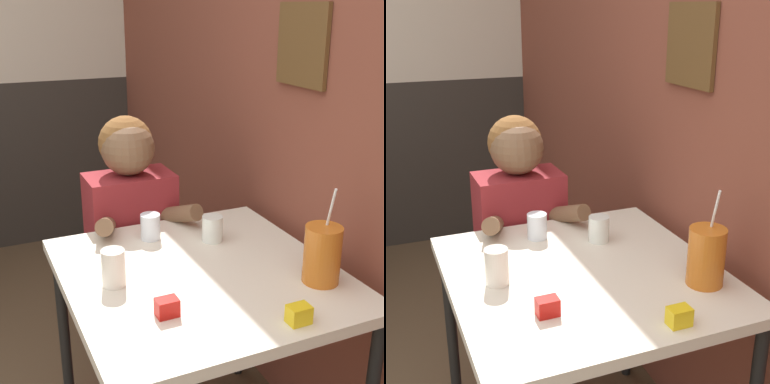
{
  "view_description": "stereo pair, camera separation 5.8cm",
  "coord_description": "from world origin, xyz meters",
  "views": [
    {
      "loc": [
        0.21,
        -0.96,
        1.56
      ],
      "look_at": [
        0.89,
        0.57,
        0.98
      ],
      "focal_mm": 50.0,
      "sensor_mm": 36.0,
      "label": 1
    },
    {
      "loc": [
        0.26,
        -0.98,
        1.56
      ],
      "look_at": [
        0.89,
        0.57,
        0.98
      ],
      "focal_mm": 50.0,
      "sensor_mm": 36.0,
      "label": 2
    }
  ],
  "objects": [
    {
      "name": "condiment_ketchup",
      "position": [
        0.65,
        0.2,
        0.8
      ],
      "size": [
        0.06,
        0.04,
        0.05
      ],
      "color": "#B7140F",
      "rests_on": "main_table"
    },
    {
      "name": "glass_center",
      "position": [
        0.97,
        0.59,
        0.82
      ],
      "size": [
        0.07,
        0.07,
        0.09
      ],
      "color": "silver",
      "rests_on": "main_table"
    },
    {
      "name": "condiment_mustard",
      "position": [
        0.95,
        0.03,
        0.8
      ],
      "size": [
        0.06,
        0.04,
        0.05
      ],
      "color": "yellow",
      "rests_on": "main_table"
    },
    {
      "name": "brick_wall_right",
      "position": [
        1.33,
        1.3,
        1.35
      ],
      "size": [
        0.08,
        4.6,
        2.7
      ],
      "color": "brown",
      "rests_on": "ground_plane"
    },
    {
      "name": "glass_far_side",
      "position": [
        0.57,
        0.42,
        0.83
      ],
      "size": [
        0.07,
        0.07,
        0.11
      ],
      "color": "silver",
      "rests_on": "main_table"
    },
    {
      "name": "main_table",
      "position": [
        0.84,
        0.4,
        0.7
      ],
      "size": [
        0.83,
        0.87,
        0.78
      ],
      "color": "beige",
      "rests_on": "ground_plane"
    },
    {
      "name": "cocktail_pitcher",
      "position": [
        1.14,
        0.19,
        0.87
      ],
      "size": [
        0.11,
        0.11,
        0.3
      ],
      "color": "#C6661E",
      "rests_on": "main_table"
    },
    {
      "name": "glass_near_pitcher",
      "position": [
        0.78,
        0.69,
        0.82
      ],
      "size": [
        0.07,
        0.07,
        0.09
      ],
      "color": "silver",
      "rests_on": "main_table"
    },
    {
      "name": "person_seated",
      "position": [
        0.79,
        0.95,
        0.62
      ],
      "size": [
        0.42,
        0.41,
        1.17
      ],
      "color": "maroon",
      "rests_on": "ground_plane"
    }
  ]
}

